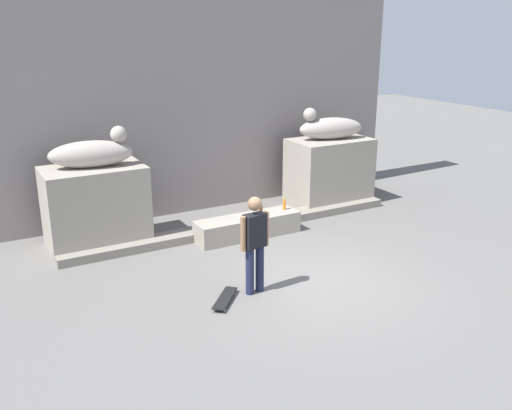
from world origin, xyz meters
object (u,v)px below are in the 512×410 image
object	(u,v)px
statue_reclining_right	(329,127)
bottle_orange	(284,205)
skateboard	(225,298)
skater	(255,241)
bottle_brown	(261,211)
statue_reclining_left	(93,153)

from	to	relation	value
statue_reclining_right	bottle_orange	xyz separation A→B (m)	(-1.91, -1.06, -1.35)
skateboard	bottle_orange	xyz separation A→B (m)	(2.63, 2.42, 0.49)
skater	bottle_orange	distance (m)	3.13
statue_reclining_right	skateboard	world-z (taller)	statue_reclining_right
bottle_brown	statue_reclining_right	bearing A→B (deg)	25.71
statue_reclining_left	bottle_brown	bearing A→B (deg)	-12.65
skater	bottle_orange	bearing A→B (deg)	-136.69
bottle_orange	skateboard	bearing A→B (deg)	-137.31
statue_reclining_right	skater	size ratio (longest dim) A/B	1.01
skater	skateboard	distance (m)	1.05
skater	bottle_orange	xyz separation A→B (m)	(2.03, 2.35, -0.37)
bottle_orange	bottle_brown	bearing A→B (deg)	-164.08
skater	skateboard	xyz separation A→B (m)	(-0.59, -0.07, -0.86)
skateboard	bottle_orange	world-z (taller)	bottle_orange
skateboard	statue_reclining_left	bearing A→B (deg)	-119.48
skateboard	bottle_brown	size ratio (longest dim) A/B	2.25
statue_reclining_left	bottle_brown	size ratio (longest dim) A/B	5.18
bottle_brown	statue_reclining_left	bearing A→B (deg)	157.85
statue_reclining_left	statue_reclining_right	xyz separation A→B (m)	(5.65, 0.01, 0.00)
statue_reclining_right	skater	world-z (taller)	statue_reclining_right
statue_reclining_left	statue_reclining_right	bearing A→B (deg)	9.64
statue_reclining_left	skateboard	distance (m)	4.08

